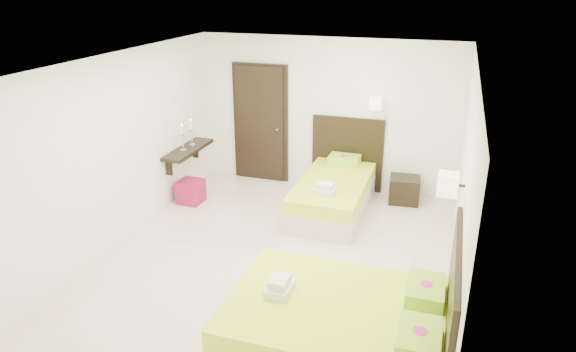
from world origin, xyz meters
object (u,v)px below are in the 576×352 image
(bed_single, at_px, (334,191))
(bed_double, at_px, (344,325))
(ottoman, at_px, (191,191))
(nightstand, at_px, (404,190))

(bed_single, relative_size, bed_double, 0.96)
(bed_double, distance_m, ottoman, 4.25)
(bed_double, relative_size, nightstand, 4.42)
(bed_single, height_order, bed_double, bed_double)
(nightstand, xyz_separation_m, ottoman, (-3.36, -1.11, -0.03))
(bed_double, relative_size, ottoman, 5.66)
(bed_single, height_order, nightstand, bed_single)
(bed_single, height_order, ottoman, bed_single)
(bed_double, bearing_deg, ottoman, 138.85)
(nightstand, distance_m, ottoman, 3.54)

